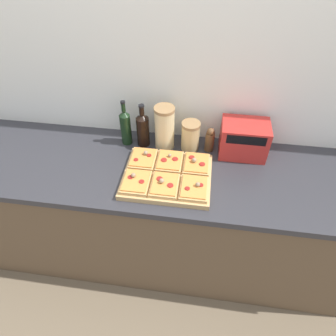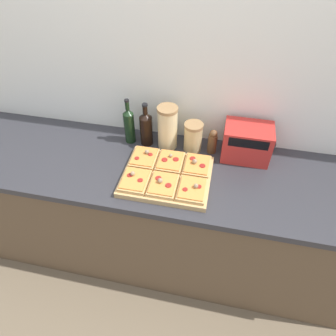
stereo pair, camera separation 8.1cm
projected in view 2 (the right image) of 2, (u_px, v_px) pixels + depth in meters
The scene contains 16 objects.
ground_plane at pixel (151, 290), 2.11m from camera, with size 12.00×12.00×0.00m, color brown.
wall_back at pixel (172, 82), 1.72m from camera, with size 6.00×0.06×2.50m.
kitchen_counter at pixel (161, 215), 2.02m from camera, with size 2.63×0.67×0.90m.
cutting_board at pixel (167, 176), 1.64m from camera, with size 0.48×0.39×0.03m, color tan.
pizza_slice_back_left at pixel (144, 157), 1.71m from camera, with size 0.14×0.17×0.05m.
pizza_slice_back_center at pixel (170, 161), 1.68m from camera, with size 0.14×0.17×0.05m.
pizza_slice_back_right at pixel (197, 165), 1.66m from camera, with size 0.14×0.17×0.06m.
pizza_slice_front_left at pixel (135, 180), 1.58m from camera, with size 0.14×0.17×0.05m.
pizza_slice_front_center at pixel (163, 185), 1.55m from camera, with size 0.14×0.17×0.05m.
pizza_slice_front_right at pixel (192, 189), 1.53m from camera, with size 0.14×0.17×0.05m.
olive_oil_bottle at pixel (129, 125), 1.81m from camera, with size 0.06×0.06×0.29m.
wine_bottle at pixel (146, 128), 1.80m from camera, with size 0.08×0.08×0.28m.
grain_jar_tall at pixel (168, 128), 1.76m from camera, with size 0.12×0.12×0.27m.
grain_jar_short at pixel (193, 137), 1.77m from camera, with size 0.11×0.11×0.18m.
pepper_mill at pixel (212, 142), 1.76m from camera, with size 0.05×0.05×0.16m.
toaster_oven at pixel (247, 142), 1.71m from camera, with size 0.29×0.19×0.21m.
Camera 2 is at (0.31, -0.88, 2.08)m, focal length 32.00 mm.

